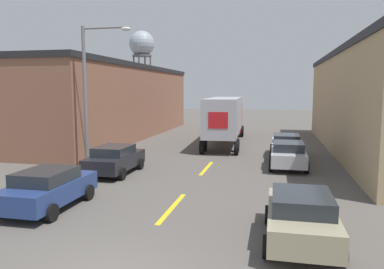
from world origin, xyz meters
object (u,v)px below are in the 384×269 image
Objects in this scene: parked_car_left_near at (48,188)px; parked_car_left_far at (115,159)px; semi_truck at (226,116)px; parked_car_right_mid at (288,154)px; water_tower at (142,45)px; parked_car_right_near at (301,216)px; parked_car_right_far at (286,145)px; street_lamp at (91,86)px.

parked_car_left_near is 1.00× the size of parked_car_left_far.
semi_truck is 3.17× the size of parked_car_right_mid.
water_tower reaches higher than parked_car_right_mid.
parked_car_left_near and parked_car_left_far have the same top height.
semi_truck is 3.17× the size of parked_car_right_near.
semi_truck is at bearing 71.28° from parked_car_left_far.
parked_car_right_far is 49.12m from water_tower.
parked_car_left_near is at bearing -75.35° from street_lamp.
water_tower is at bearing 108.16° from parked_car_left_far.
parked_car_right_far is at bearing -51.41° from semi_truck.
parked_car_left_near is (-4.32, -18.84, -1.48)m from semi_truck.
parked_car_right_mid is 52.29m from water_tower.
semi_truck is at bearing -60.34° from water_tower.
street_lamp is (-11.03, -6.08, 3.90)m from parked_car_right_far.
parked_car_left_far is 1.00× the size of parked_car_right_mid.
parked_car_right_near is 0.28× the size of water_tower.
parked_car_right_mid is at bearing 46.50° from parked_car_left_near.
parked_car_left_near is at bearing -90.00° from parked_car_left_far.
parked_car_right_mid and parked_car_right_far have the same top height.
semi_truck is 20.70m from parked_car_right_near.
parked_car_left_near is at bearing -105.68° from semi_truck.
water_tower is (-24.86, 40.69, 11.78)m from parked_car_right_far.
parked_car_left_far is 9.78m from parked_car_right_mid.
parked_car_left_near is 57.54m from water_tower.
parked_car_left_near is at bearing -133.50° from parked_car_right_mid.
parked_car_left_far is 4.51m from street_lamp.
parked_car_right_mid is 0.28× the size of water_tower.
parked_car_left_far is 0.53× the size of street_lamp.
street_lamp reaches higher than parked_car_right_near.
parked_car_right_near is at bearing -90.00° from parked_car_right_far.
parked_car_left_far is 1.00× the size of parked_car_right_near.
water_tower is at bearing 121.42° from parked_car_right_far.
street_lamp reaches higher than parked_car_right_far.
parked_car_right_near is 61.78m from water_tower.
parked_car_right_near is at bearing -65.80° from water_tower.
parked_car_left_near is 8.50m from street_lamp.
parked_car_right_far is (9.12, 7.31, 0.00)m from parked_car_left_far.
semi_truck is 10.50m from parked_car_right_mid.
parked_car_right_mid is at bearing 21.19° from parked_car_left_far.
water_tower is (-15.74, 48.00, 11.78)m from parked_car_left_far.
water_tower reaches higher than street_lamp.
parked_car_left_near is 0.53× the size of street_lamp.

